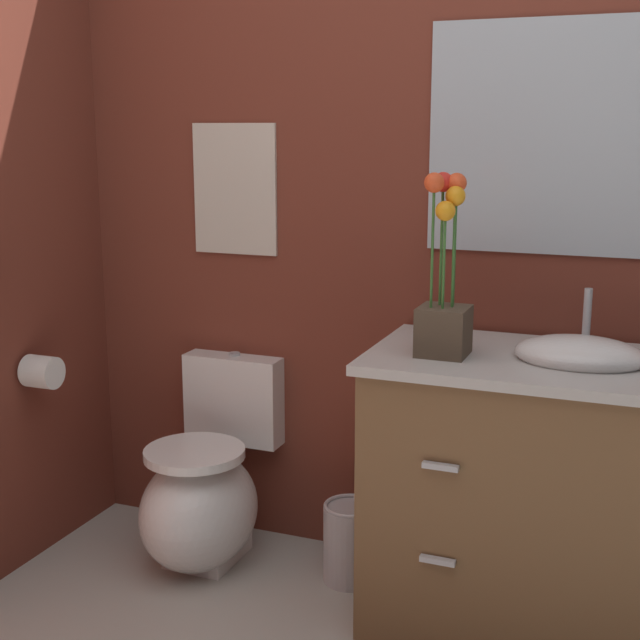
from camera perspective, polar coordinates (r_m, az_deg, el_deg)
wall_back at (r=2.84m, az=14.64°, el=7.23°), size 4.49×0.05×2.50m
toilet at (r=3.14m, az=-7.39°, el=-11.04°), size 0.38×0.59×0.69m
vanity_cabinet at (r=2.71m, az=13.33°, el=-10.77°), size 0.94×0.56×1.02m
flower_vase at (r=2.53m, az=8.02°, el=1.51°), size 0.14×0.14×0.52m
trash_bin at (r=3.03m, az=1.97°, el=-14.09°), size 0.18×0.18×0.27m
wall_poster at (r=3.13m, az=-5.51°, el=8.38°), size 0.32×0.01×0.45m
wall_mirror at (r=2.79m, az=15.25°, el=11.23°), size 0.80×0.01×0.70m
toilet_paper_roll at (r=3.11m, az=-17.49°, el=-3.20°), size 0.11×0.11×0.11m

